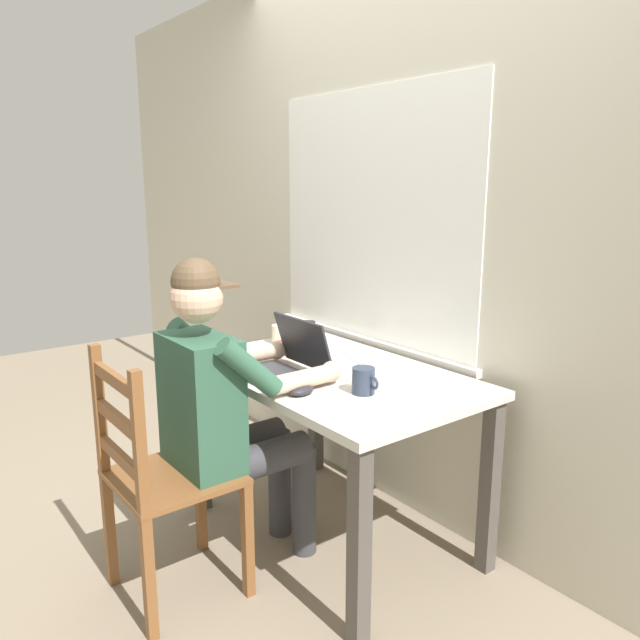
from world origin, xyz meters
The scene contains 14 objects.
ground_plane centered at (0.00, 0.00, 0.00)m, with size 8.00×8.00×0.00m, color gray.
back_wall centered at (-0.01, 0.47, 1.30)m, with size 6.00×0.08×2.60m.
desk centered at (0.00, 0.00, 0.65)m, with size 1.22×0.77×0.75m.
seated_person centered at (-0.07, -0.46, 0.70)m, with size 0.50×0.60×1.26m.
wooden_chair centered at (-0.07, -0.74, 0.47)m, with size 0.42×0.42×0.95m.
laptop centered at (-0.07, -0.18, 0.81)m, with size 0.33×0.30×0.23m.
computer_mouse centered at (0.16, -0.27, 0.77)m, with size 0.06×0.10×0.03m, color #232328.
coffee_mug_white centered at (-0.50, 0.08, 0.80)m, with size 0.12×0.08×0.09m.
coffee_mug_dark centered at (0.28, -0.08, 0.80)m, with size 0.12×0.08×0.10m.
coffee_mug_spare centered at (-0.47, 0.22, 0.80)m, with size 0.12×0.08×0.09m.
book_stack_main centered at (-0.30, 0.05, 0.78)m, with size 0.20×0.16×0.05m.
paper_pile_near_laptop centered at (0.16, 0.03, 0.76)m, with size 0.26×0.14×0.01m, color white.
paper_pile_back_corner centered at (-0.16, 0.06, 0.76)m, with size 0.20×0.16×0.01m, color silver.
paper_pile_side centered at (-0.04, 0.24, 0.76)m, with size 0.25×0.15×0.01m, color silver.
Camera 1 is at (1.90, -1.52, 1.52)m, focal length 34.68 mm.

